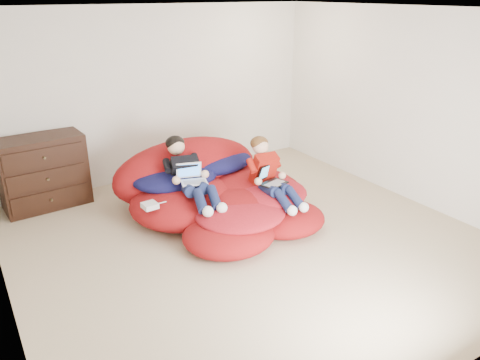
# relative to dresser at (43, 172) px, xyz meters

# --- Properties ---
(room_shell) EXTENTS (5.10, 5.10, 2.77)m
(room_shell) POSITION_rel_dresser_xyz_m (1.76, -2.22, -0.25)
(room_shell) COLOR tan
(room_shell) RESTS_ON ground
(dresser) EXTENTS (1.09, 0.62, 0.95)m
(dresser) POSITION_rel_dresser_xyz_m (0.00, 0.00, 0.00)
(dresser) COLOR black
(dresser) RESTS_ON ground
(beanbag_pile) EXTENTS (2.32, 2.33, 0.92)m
(beanbag_pile) POSITION_rel_dresser_xyz_m (1.80, -1.38, -0.19)
(beanbag_pile) COLOR #A21214
(beanbag_pile) RESTS_ON ground
(cream_pillow) EXTENTS (0.47, 0.30, 0.30)m
(cream_pillow) POSITION_rel_dresser_xyz_m (1.37, -0.68, 0.15)
(cream_pillow) COLOR white
(cream_pillow) RESTS_ON beanbag_pile
(older_boy) EXTENTS (0.40, 1.17, 0.66)m
(older_boy) POSITION_rel_dresser_xyz_m (1.40, -1.40, 0.19)
(older_boy) COLOR black
(older_boy) RESTS_ON beanbag_pile
(younger_boy) EXTENTS (0.33, 0.97, 0.71)m
(younger_boy) POSITION_rel_dresser_xyz_m (2.27, -1.88, 0.16)
(younger_boy) COLOR #AE1A0F
(younger_boy) RESTS_ON beanbag_pile
(laptop_white) EXTENTS (0.35, 0.35, 0.22)m
(laptop_white) POSITION_rel_dresser_xyz_m (1.40, -1.51, 0.15)
(laptop_white) COLOR silver
(laptop_white) RESTS_ON older_boy
(laptop_black) EXTENTS (0.36, 0.38, 0.22)m
(laptop_black) POSITION_rel_dresser_xyz_m (2.27, -1.91, 0.08)
(laptop_black) COLOR black
(laptop_black) RESTS_ON younger_boy
(power_adapter) EXTENTS (0.17, 0.17, 0.06)m
(power_adapter) POSITION_rel_dresser_xyz_m (0.83, -1.59, -0.05)
(power_adapter) COLOR silver
(power_adapter) RESTS_ON beanbag_pile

